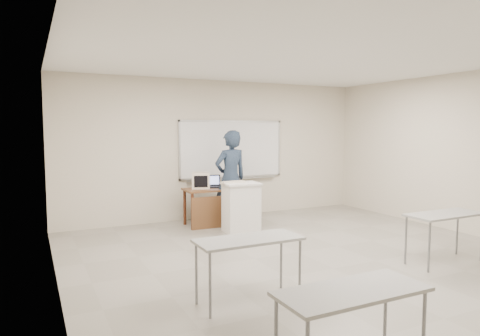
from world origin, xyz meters
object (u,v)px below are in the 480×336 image
presenter (231,178)px  podium (241,207)px  instructor_desk (217,200)px  laptop (212,184)px  keyboard (233,182)px  crt_monitor (201,180)px  whiteboard (232,150)px  mouse (243,187)px

presenter → podium: bearing=77.6°
instructor_desk → laptop: bearing=90.1°
keyboard → podium: bearing=-37.3°
instructor_desk → laptop: (0.01, 0.26, 0.29)m
instructor_desk → crt_monitor: size_ratio=3.10×
instructor_desk → keyboard: bearing=-81.4°
laptop → keyboard: laptop is taller
keyboard → crt_monitor: bearing=105.2°
whiteboard → instructor_desk: size_ratio=1.99×
podium → crt_monitor: bearing=119.0°
crt_monitor → mouse: (0.80, -0.33, -0.14)m
keyboard → instructor_desk: bearing=91.0°
laptop → keyboard: bearing=-71.0°
whiteboard → laptop: (-0.69, -0.51, -0.67)m
instructor_desk → mouse: 0.61m
whiteboard → presenter: bearing=-116.8°
whiteboard → instructor_desk: (-0.70, -0.78, -0.97)m
instructor_desk → podium: 0.72m
keyboard → whiteboard: bearing=60.0°
instructor_desk → crt_monitor: (-0.25, 0.23, 0.40)m
instructor_desk → crt_monitor: 0.52m
laptop → keyboard: size_ratio=0.69×
whiteboard → instructor_desk: 1.42m
laptop → whiteboard: bearing=51.5°
whiteboard → presenter: whiteboard is taller
whiteboard → podium: 1.85m
mouse → keyboard: bearing=-110.7°
mouse → keyboard: 0.73m
crt_monitor → whiteboard: bearing=49.4°
laptop → mouse: bearing=-18.3°
instructor_desk → mouse: mouse is taller
podium → presenter: 0.78m
crt_monitor → laptop: crt_monitor is taller
crt_monitor → keyboard: 0.91m
instructor_desk → presenter: (0.26, -0.09, 0.45)m
podium → crt_monitor: size_ratio=2.33×
instructor_desk → keyboard: size_ratio=2.58×
podium → laptop: (-0.19, 0.96, 0.34)m
keyboard → presenter: (0.19, 0.53, 0.01)m
podium → crt_monitor: (-0.45, 0.93, 0.44)m
whiteboard → laptop: size_ratio=7.47×
whiteboard → crt_monitor: 1.23m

